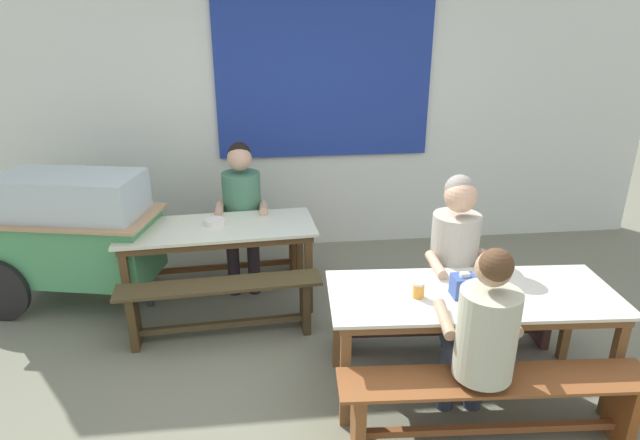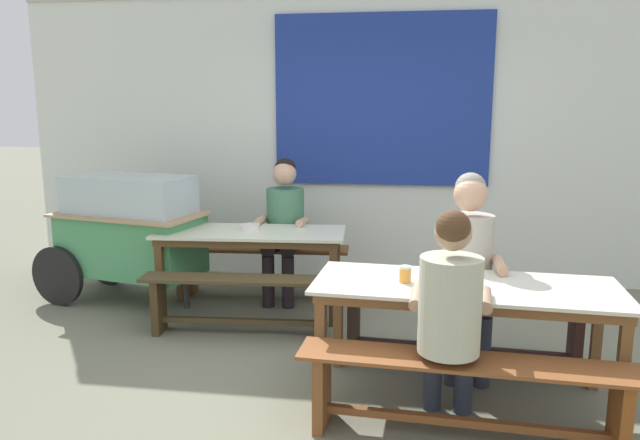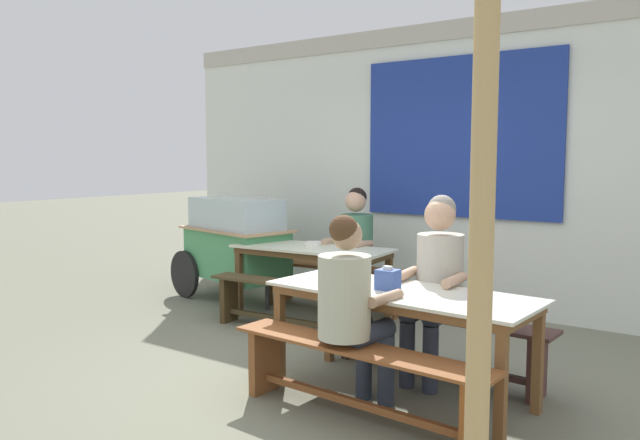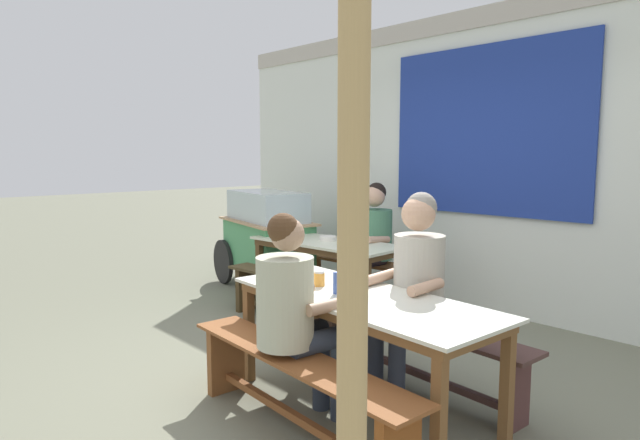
{
  "view_description": "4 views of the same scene",
  "coord_description": "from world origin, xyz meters",
  "px_view_note": "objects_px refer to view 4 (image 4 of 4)",
  "views": [
    {
      "loc": [
        -0.54,
        -2.98,
        2.4
      ],
      "look_at": [
        -0.16,
        0.43,
        1.06
      ],
      "focal_mm": 30.12,
      "sensor_mm": 36.0,
      "label": 1
    },
    {
      "loc": [
        0.41,
        -3.69,
        1.8
      ],
      "look_at": [
        -0.3,
        1.0,
        0.89
      ],
      "focal_mm": 33.84,
      "sensor_mm": 36.0,
      "label": 2
    },
    {
      "loc": [
        2.67,
        -3.78,
        1.62
      ],
      "look_at": [
        -0.38,
        0.57,
        1.09
      ],
      "focal_mm": 34.9,
      "sensor_mm": 36.0,
      "label": 3
    },
    {
      "loc": [
        2.96,
        -2.53,
        1.6
      ],
      "look_at": [
        -0.48,
        0.7,
        1.03
      ],
      "focal_mm": 30.53,
      "sensor_mm": 36.0,
      "label": 4
    }
  ],
  "objects_px": {
    "dining_table_near": "(361,307)",
    "bench_far_back": "(358,273)",
    "bench_near_front": "(295,385)",
    "condiment_jar": "(319,278)",
    "person_right_near_table": "(414,278)",
    "bench_far_front": "(290,292)",
    "wooden_support_post": "(353,283)",
    "bench_near_back": "(415,343)",
    "tissue_box": "(348,283)",
    "food_cart": "(266,232)",
    "soup_bowl": "(328,238)",
    "person_near_front": "(295,307)",
    "person_center_facing": "(371,236)",
    "dining_table_far": "(326,249)"
  },
  "relations": [
    {
      "from": "dining_table_near",
      "to": "bench_far_back",
      "type": "xyz_separation_m",
      "value": [
        -1.72,
        1.83,
        -0.34
      ]
    },
    {
      "from": "bench_near_front",
      "to": "condiment_jar",
      "type": "distance_m",
      "value": 0.76
    },
    {
      "from": "person_right_near_table",
      "to": "bench_far_front",
      "type": "bearing_deg",
      "value": 168.36
    },
    {
      "from": "dining_table_near",
      "to": "person_right_near_table",
      "type": "distance_m",
      "value": 0.47
    },
    {
      "from": "wooden_support_post",
      "to": "person_right_near_table",
      "type": "bearing_deg",
      "value": 120.3
    },
    {
      "from": "condiment_jar",
      "to": "bench_near_back",
      "type": "bearing_deg",
      "value": 53.45
    },
    {
      "from": "dining_table_near",
      "to": "bench_far_back",
      "type": "distance_m",
      "value": 2.53
    },
    {
      "from": "person_right_near_table",
      "to": "tissue_box",
      "type": "bearing_deg",
      "value": -105.45
    },
    {
      "from": "bench_near_back",
      "to": "food_cart",
      "type": "height_order",
      "value": "food_cart"
    },
    {
      "from": "tissue_box",
      "to": "condiment_jar",
      "type": "relative_size",
      "value": 1.56
    },
    {
      "from": "bench_far_front",
      "to": "person_right_near_table",
      "type": "relative_size",
      "value": 1.15
    },
    {
      "from": "wooden_support_post",
      "to": "soup_bowl",
      "type": "bearing_deg",
      "value": 137.32
    },
    {
      "from": "bench_far_back",
      "to": "wooden_support_post",
      "type": "xyz_separation_m",
      "value": [
        2.68,
        -2.92,
        0.84
      ]
    },
    {
      "from": "bench_near_front",
      "to": "bench_near_back",
      "type": "bearing_deg",
      "value": 86.54
    },
    {
      "from": "wooden_support_post",
      "to": "bench_far_back",
      "type": "bearing_deg",
      "value": 132.49
    },
    {
      "from": "condiment_jar",
      "to": "person_near_front",
      "type": "bearing_deg",
      "value": -59.96
    },
    {
      "from": "bench_near_front",
      "to": "person_near_front",
      "type": "distance_m",
      "value": 0.44
    },
    {
      "from": "bench_near_back",
      "to": "soup_bowl",
      "type": "relative_size",
      "value": 10.42
    },
    {
      "from": "bench_far_front",
      "to": "person_right_near_table",
      "type": "height_order",
      "value": "person_right_near_table"
    },
    {
      "from": "food_cart",
      "to": "tissue_box",
      "type": "bearing_deg",
      "value": -28.39
    },
    {
      "from": "person_center_facing",
      "to": "bench_near_back",
      "type": "bearing_deg",
      "value": -39.81
    },
    {
      "from": "bench_near_front",
      "to": "person_right_near_table",
      "type": "relative_size",
      "value": 1.34
    },
    {
      "from": "condiment_jar",
      "to": "wooden_support_post",
      "type": "bearing_deg",
      "value": -39.27
    },
    {
      "from": "bench_far_back",
      "to": "bench_near_back",
      "type": "bearing_deg",
      "value": -36.91
    },
    {
      "from": "bench_far_front",
      "to": "soup_bowl",
      "type": "distance_m",
      "value": 0.72
    },
    {
      "from": "soup_bowl",
      "to": "bench_near_back",
      "type": "bearing_deg",
      "value": -26.01
    },
    {
      "from": "dining_table_far",
      "to": "bench_near_front",
      "type": "relative_size",
      "value": 0.91
    },
    {
      "from": "tissue_box",
      "to": "bench_near_front",
      "type": "bearing_deg",
      "value": -84.01
    },
    {
      "from": "bench_far_back",
      "to": "bench_near_back",
      "type": "distance_m",
      "value": 2.19
    },
    {
      "from": "tissue_box",
      "to": "soup_bowl",
      "type": "height_order",
      "value": "tissue_box"
    },
    {
      "from": "person_center_facing",
      "to": "bench_far_front",
      "type": "bearing_deg",
      "value": -99.22
    },
    {
      "from": "person_right_near_table",
      "to": "person_near_front",
      "type": "bearing_deg",
      "value": -100.86
    },
    {
      "from": "bench_near_back",
      "to": "person_center_facing",
      "type": "height_order",
      "value": "person_center_facing"
    },
    {
      "from": "bench_far_front",
      "to": "bench_near_front",
      "type": "distance_m",
      "value": 2.08
    },
    {
      "from": "dining_table_near",
      "to": "food_cart",
      "type": "relative_size",
      "value": 1.05
    },
    {
      "from": "person_center_facing",
      "to": "dining_table_far",
      "type": "bearing_deg",
      "value": -112.54
    },
    {
      "from": "person_near_front",
      "to": "wooden_support_post",
      "type": "xyz_separation_m",
      "value": [
        1.08,
        -0.66,
        0.43
      ]
    },
    {
      "from": "person_center_facing",
      "to": "dining_table_near",
      "type": "bearing_deg",
      "value": -50.06
    },
    {
      "from": "bench_far_back",
      "to": "person_right_near_table",
      "type": "distance_m",
      "value": 2.29
    },
    {
      "from": "dining_table_far",
      "to": "person_near_front",
      "type": "bearing_deg",
      "value": -48.22
    },
    {
      "from": "condiment_jar",
      "to": "bench_far_front",
      "type": "bearing_deg",
      "value": 147.5
    },
    {
      "from": "bench_far_front",
      "to": "bench_near_back",
      "type": "relative_size",
      "value": 0.88
    },
    {
      "from": "soup_bowl",
      "to": "tissue_box",
      "type": "bearing_deg",
      "value": -40.63
    },
    {
      "from": "dining_table_far",
      "to": "food_cart",
      "type": "distance_m",
      "value": 1.2
    },
    {
      "from": "food_cart",
      "to": "person_right_near_table",
      "type": "xyz_separation_m",
      "value": [
        2.92,
        -1.02,
        0.1
      ]
    },
    {
      "from": "food_cart",
      "to": "soup_bowl",
      "type": "xyz_separation_m",
      "value": [
        1.17,
        -0.12,
        0.07
      ]
    },
    {
      "from": "person_right_near_table",
      "to": "wooden_support_post",
      "type": "distance_m",
      "value": 1.83
    },
    {
      "from": "bench_near_front",
      "to": "soup_bowl",
      "type": "height_order",
      "value": "soup_bowl"
    },
    {
      "from": "soup_bowl",
      "to": "food_cart",
      "type": "bearing_deg",
      "value": 174.34
    },
    {
      "from": "bench_far_front",
      "to": "bench_near_back",
      "type": "bearing_deg",
      "value": -9.84
    }
  ]
}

